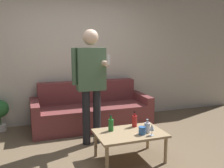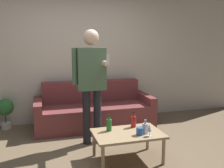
{
  "view_description": "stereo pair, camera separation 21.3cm",
  "coord_description": "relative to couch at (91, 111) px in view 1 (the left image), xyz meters",
  "views": [
    {
      "loc": [
        -0.88,
        -2.89,
        1.55
      ],
      "look_at": [
        0.33,
        0.51,
        0.95
      ],
      "focal_mm": 40.0,
      "sensor_mm": 36.0,
      "label": 1
    },
    {
      "loc": [
        -0.68,
        -2.96,
        1.55
      ],
      "look_at": [
        0.33,
        0.51,
        0.95
      ],
      "focal_mm": 40.0,
      "sensor_mm": 36.0,
      "label": 2
    }
  ],
  "objects": [
    {
      "name": "wall_back",
      "position": [
        -0.27,
        0.45,
        1.06
      ],
      "size": [
        8.0,
        0.06,
        2.7
      ],
      "color": "beige",
      "rests_on": "ground_plane"
    },
    {
      "name": "bottle_orange",
      "position": [
        0.27,
        -1.35,
        0.18
      ],
      "size": [
        0.07,
        0.07,
        0.22
      ],
      "color": "#B21E1E",
      "rests_on": "coffee_table"
    },
    {
      "name": "wine_glass_near",
      "position": [
        0.34,
        -1.73,
        0.2
      ],
      "size": [
        0.06,
        0.06,
        0.15
      ],
      "color": "silver",
      "rests_on": "coffee_table"
    },
    {
      "name": "coffee_table",
      "position": [
        0.12,
        -1.53,
        0.05
      ],
      "size": [
        0.9,
        0.59,
        0.38
      ],
      "color": "tan",
      "rests_on": "ground_plane"
    },
    {
      "name": "person_standing_front",
      "position": [
        -0.21,
        -0.83,
        0.74
      ],
      "size": [
        0.5,
        0.44,
        1.74
      ],
      "color": "#232328",
      "rests_on": "ground_plane"
    },
    {
      "name": "cup_on_table",
      "position": [
        0.24,
        -1.66,
        0.14
      ],
      "size": [
        0.09,
        0.09,
        0.1
      ],
      "color": "#3366B2",
      "rests_on": "coffee_table"
    },
    {
      "name": "potted_plant",
      "position": [
        -1.58,
        0.26,
        0.07
      ],
      "size": [
        0.3,
        0.3,
        0.56
      ],
      "color": "silver",
      "rests_on": "ground_plane"
    },
    {
      "name": "bottle_green",
      "position": [
        0.34,
        -1.62,
        0.16
      ],
      "size": [
        0.08,
        0.08,
        0.18
      ],
      "color": "silver",
      "rests_on": "coffee_table"
    },
    {
      "name": "couch",
      "position": [
        0.0,
        0.0,
        0.0
      ],
      "size": [
        2.16,
        0.85,
        0.82
      ],
      "color": "brown",
      "rests_on": "ground_plane"
    },
    {
      "name": "bottle_dark",
      "position": [
        -0.09,
        -1.4,
        0.18
      ],
      "size": [
        0.07,
        0.07,
        0.22
      ],
      "color": "#23752D",
      "rests_on": "coffee_table"
    },
    {
      "name": "ground_plane",
      "position": [
        -0.27,
        -1.51,
        -0.29
      ],
      "size": [
        16.0,
        16.0,
        0.0
      ],
      "primitive_type": "plane",
      "color": "#756047"
    }
  ]
}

